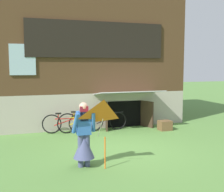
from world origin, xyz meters
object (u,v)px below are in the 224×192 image
kite (104,117)px  bicycle_black (106,121)px  bicycle_yellow (81,122)px  wooden_crate (165,125)px  person (84,140)px  bicycle_red (65,123)px

kite → bicycle_black: 4.41m
bicycle_black → bicycle_yellow: bicycle_yellow is taller
wooden_crate → person: bearing=-142.4°
bicycle_red → wooden_crate: (3.73, -0.71, -0.19)m
kite → wooden_crate: (3.46, 3.44, -1.13)m
kite → bicycle_red: size_ratio=0.99×
bicycle_yellow → wooden_crate: (3.15, -0.67, -0.21)m
bicycle_yellow → wooden_crate: bearing=-15.5°
person → bicycle_red: (0.11, 3.66, -0.30)m
kite → bicycle_red: bearing=93.7°
bicycle_black → person: bearing=-113.4°
bicycle_red → wooden_crate: 3.80m
person → wooden_crate: (3.84, 2.95, -0.49)m
person → bicycle_black: size_ratio=0.99×
bicycle_yellow → bicycle_red: 0.58m
person → kite: size_ratio=0.98×
bicycle_black → bicycle_yellow: 0.99m
person → wooden_crate: bearing=24.1°
kite → bicycle_black: kite is taller
bicycle_black → wooden_crate: bearing=-15.6°
person → bicycle_yellow: (0.68, 3.62, -0.28)m
kite → wooden_crate: bearing=44.8°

